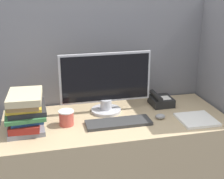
# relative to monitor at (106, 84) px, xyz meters

# --- Properties ---
(cubicle_panel_rear) EXTENTS (1.89, 0.04, 1.53)m
(cubicle_panel_rear) POSITION_rel_monitor_xyz_m (0.04, 0.23, -0.20)
(cubicle_panel_rear) COLOR slate
(cubicle_panel_rear) RESTS_ON ground_plane
(cubicle_panel_right) EXTENTS (0.04, 0.71, 1.53)m
(cubicle_panel_right) POSITION_rel_monitor_xyz_m (0.82, -0.10, -0.20)
(cubicle_panel_right) COLOR slate
(cubicle_panel_right) RESTS_ON ground_plane
(desk) EXTENTS (1.49, 0.65, 0.77)m
(desk) POSITION_rel_monitor_xyz_m (0.04, -0.13, -0.59)
(desk) COLOR tan
(desk) RESTS_ON ground_plane
(monitor) EXTENTS (0.63, 0.21, 0.42)m
(monitor) POSITION_rel_monitor_xyz_m (0.00, 0.00, 0.00)
(monitor) COLOR #B7B7BC
(monitor) RESTS_ON desk
(keyboard) EXTENTS (0.42, 0.14, 0.02)m
(keyboard) POSITION_rel_monitor_xyz_m (0.03, -0.22, -0.19)
(keyboard) COLOR #333333
(keyboard) RESTS_ON desk
(mouse) EXTENTS (0.07, 0.05, 0.03)m
(mouse) POSITION_rel_monitor_xyz_m (0.33, -0.20, -0.18)
(mouse) COLOR gray
(mouse) RESTS_ON desk
(coffee_cup) EXTENTS (0.10, 0.10, 0.10)m
(coffee_cup) POSITION_rel_monitor_xyz_m (-0.29, -0.15, -0.15)
(coffee_cup) COLOR #BF4C3F
(coffee_cup) RESTS_ON desk
(book_stack) EXTENTS (0.25, 0.30, 0.24)m
(book_stack) POSITION_rel_monitor_xyz_m (-0.53, -0.16, -0.08)
(book_stack) COLOR slate
(book_stack) RESTS_ON desk
(desk_telephone) EXTENTS (0.15, 0.18, 0.10)m
(desk_telephone) POSITION_rel_monitor_xyz_m (0.42, 0.02, -0.16)
(desk_telephone) COLOR black
(desk_telephone) RESTS_ON desk
(paper_pile) EXTENTS (0.23, 0.23, 0.02)m
(paper_pile) POSITION_rel_monitor_xyz_m (0.55, -0.29, -0.19)
(paper_pile) COLOR white
(paper_pile) RESTS_ON desk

